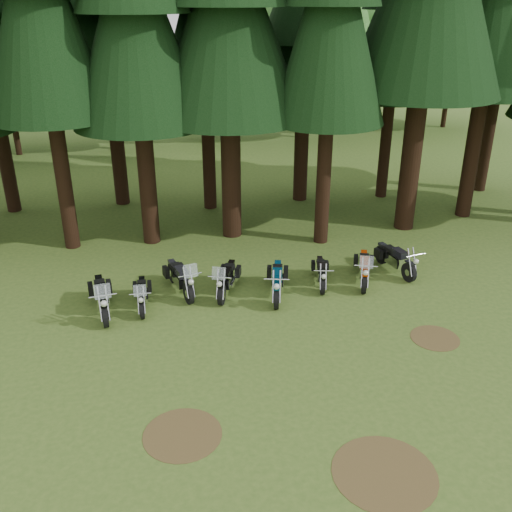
# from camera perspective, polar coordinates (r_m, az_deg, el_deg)

# --- Properties ---
(ground) EXTENTS (120.00, 120.00, 0.00)m
(ground) POSITION_cam_1_polar(r_m,az_deg,el_deg) (15.49, 3.28, -11.03)
(ground) COLOR #3C561E
(ground) RESTS_ON ground
(pine_back_4) EXTENTS (4.94, 4.94, 13.78)m
(pine_back_4) POSITION_cam_1_polar(r_m,az_deg,el_deg) (26.45, 5.00, 22.88)
(pine_back_4) COLOR black
(pine_back_4) RESTS_ON ground
(decid_2) EXTENTS (6.72, 6.53, 8.40)m
(decid_2) POSITION_cam_1_polar(r_m,az_deg,el_deg) (37.78, -23.41, 16.56)
(decid_2) COLOR black
(decid_2) RESTS_ON ground
(decid_3) EXTENTS (6.12, 5.95, 7.65)m
(decid_3) POSITION_cam_1_polar(r_m,az_deg,el_deg) (37.55, -14.29, 17.03)
(decid_3) COLOR black
(decid_3) RESTS_ON ground
(decid_4) EXTENTS (5.93, 5.76, 7.41)m
(decid_4) POSITION_cam_1_polar(r_m,az_deg,el_deg) (39.05, -4.54, 17.73)
(decid_4) COLOR black
(decid_4) RESTS_ON ground
(decid_5) EXTENTS (8.45, 8.21, 10.56)m
(decid_5) POSITION_cam_1_polar(r_m,az_deg,el_deg) (39.70, 5.80, 20.50)
(decid_5) COLOR black
(decid_5) RESTS_ON ground
(decid_6) EXTENTS (7.06, 6.86, 8.82)m
(decid_6) POSITION_cam_1_polar(r_m,az_deg,el_deg) (43.35, 13.99, 18.92)
(decid_6) COLOR black
(decid_6) RESTS_ON ground
(decid_7) EXTENTS (8.44, 8.20, 10.55)m
(decid_7) POSITION_cam_1_polar(r_m,az_deg,el_deg) (45.26, 19.85, 19.76)
(decid_7) COLOR black
(decid_7) RESTS_ON ground
(dirt_patch_0) EXTENTS (1.80, 1.80, 0.01)m
(dirt_patch_0) POSITION_cam_1_polar(r_m,az_deg,el_deg) (13.56, -7.36, -17.28)
(dirt_patch_0) COLOR #4C3D1E
(dirt_patch_0) RESTS_ON ground
(dirt_patch_1) EXTENTS (1.40, 1.40, 0.01)m
(dirt_patch_1) POSITION_cam_1_polar(r_m,az_deg,el_deg) (17.41, 17.45, -7.83)
(dirt_patch_1) COLOR #4C3D1E
(dirt_patch_1) RESTS_ON ground
(dirt_patch_2) EXTENTS (2.20, 2.20, 0.01)m
(dirt_patch_2) POSITION_cam_1_polar(r_m,az_deg,el_deg) (12.91, 12.72, -20.42)
(dirt_patch_2) COLOR #4C3D1E
(dirt_patch_2) RESTS_ON ground
(motorcycle_0) EXTENTS (0.62, 2.49, 1.56)m
(motorcycle_0) POSITION_cam_1_polar(r_m,az_deg,el_deg) (18.25, -15.16, -4.07)
(motorcycle_0) COLOR black
(motorcycle_0) RESTS_ON ground
(motorcycle_1) EXTENTS (0.38, 2.02, 1.27)m
(motorcycle_1) POSITION_cam_1_polar(r_m,az_deg,el_deg) (18.33, -11.32, -3.86)
(motorcycle_1) COLOR black
(motorcycle_1) RESTS_ON ground
(motorcycle_2) EXTENTS (0.85, 2.38, 1.50)m
(motorcycle_2) POSITION_cam_1_polar(r_m,az_deg,el_deg) (18.98, -7.58, -2.27)
(motorcycle_2) COLOR black
(motorcycle_2) RESTS_ON ground
(motorcycle_3) EXTENTS (1.09, 2.24, 1.45)m
(motorcycle_3) POSITION_cam_1_polar(r_m,az_deg,el_deg) (18.82, -2.96, -2.38)
(motorcycle_3) COLOR black
(motorcycle_3) RESTS_ON ground
(motorcycle_4) EXTENTS (0.76, 2.34, 0.97)m
(motorcycle_4) POSITION_cam_1_polar(r_m,az_deg,el_deg) (18.65, 2.13, -2.59)
(motorcycle_4) COLOR black
(motorcycle_4) RESTS_ON ground
(motorcycle_5) EXTENTS (0.59, 1.97, 0.81)m
(motorcycle_5) POSITION_cam_1_polar(r_m,az_deg,el_deg) (19.51, 6.52, -1.72)
(motorcycle_5) COLOR black
(motorcycle_5) RESTS_ON ground
(motorcycle_6) EXTENTS (1.08, 2.28, 1.47)m
(motorcycle_6) POSITION_cam_1_polar(r_m,az_deg,el_deg) (19.84, 10.74, -1.29)
(motorcycle_6) COLOR black
(motorcycle_6) RESTS_ON ground
(motorcycle_7) EXTENTS (0.61, 2.27, 0.93)m
(motorcycle_7) POSITION_cam_1_polar(r_m,az_deg,el_deg) (20.81, 13.74, -0.36)
(motorcycle_7) COLOR black
(motorcycle_7) RESTS_ON ground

